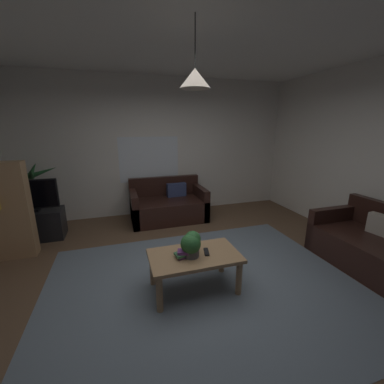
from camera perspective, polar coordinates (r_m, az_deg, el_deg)
floor at (r=3.29m, az=1.65°, el=-19.47°), size 5.67×5.23×0.02m
rug at (r=3.13m, az=2.92°, el=-21.24°), size 3.69×2.88×0.01m
wall_back at (r=5.30m, az=-7.71°, el=10.25°), size 5.79×0.06×2.83m
ceiling at (r=2.88m, az=2.18°, el=35.05°), size 5.67×5.23×0.02m
window_pane at (r=5.26m, az=-9.98°, el=7.52°), size 1.24×0.01×0.94m
couch_under_window at (r=5.02m, az=-5.59°, el=-3.29°), size 1.48×0.88×0.82m
couch_right_side at (r=4.14m, az=37.42°, el=-10.73°), size 0.88×1.54×0.82m
coffee_table at (r=2.90m, az=0.58°, el=-15.69°), size 1.02×0.59×0.45m
book_on_table_0 at (r=2.80m, az=-2.16°, el=-14.78°), size 0.13×0.11×0.03m
book_on_table_1 at (r=2.78m, az=-2.43°, el=-14.33°), size 0.16×0.14×0.03m
book_on_table_2 at (r=2.77m, az=-2.11°, el=-13.80°), size 0.15×0.14×0.03m
remote_on_table_0 at (r=2.89m, az=3.40°, el=-13.80°), size 0.09×0.17×0.02m
potted_plant_on_table at (r=2.75m, az=-0.16°, el=-11.95°), size 0.23×0.23×0.29m
tv_stand at (r=4.91m, az=-32.89°, el=-6.51°), size 0.90×0.44×0.50m
tv at (r=4.74m, az=-33.86°, el=-0.69°), size 0.86×0.16×0.53m
potted_palm_corner at (r=5.22m, az=-33.04°, el=-1.88°), size 0.89×0.76×1.31m
bookshelf_corner at (r=4.32m, az=-38.02°, el=-3.64°), size 0.70×0.31×1.40m
pendant_lamp at (r=2.52m, az=0.70°, el=25.07°), size 0.30×0.30×0.63m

